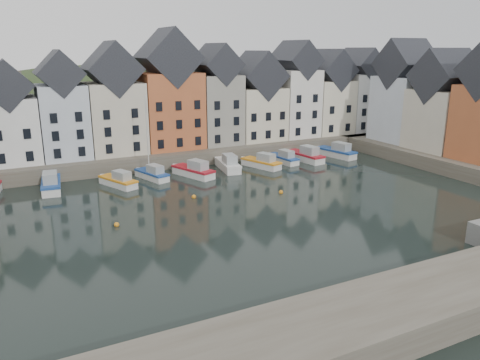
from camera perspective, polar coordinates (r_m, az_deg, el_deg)
ground at (r=49.28m, az=2.09°, el=-4.12°), size 260.00×260.00×0.00m
far_quay at (r=75.71m, az=-8.87°, el=3.55°), size 90.00×16.00×2.00m
right_quay at (r=75.32m, az=26.45°, el=2.01°), size 14.00×54.00×2.00m
near_wall at (r=27.31m, az=6.05°, el=-19.50°), size 50.00×6.00×2.00m
hillside at (r=105.05m, az=-12.84°, el=-3.97°), size 153.60×70.40×64.00m
far_terrace at (r=73.64m, az=-6.23°, el=9.51°), size 72.37×8.16×17.78m
right_terrace at (r=76.40m, az=23.70°, el=8.55°), size 8.30×24.25×16.36m
mooring_buoys at (r=52.17m, az=-4.59°, el=-2.85°), size 20.50×5.50×0.50m
boat_b at (r=61.49m, az=-22.03°, el=-0.46°), size 2.89×7.19×2.69m
boat_c at (r=60.62m, az=-14.55°, el=-0.14°), size 4.01×6.24×2.30m
boat_d at (r=62.99m, az=-10.62°, el=0.74°), size 3.45×6.13×11.19m
boat_e at (r=63.51m, az=-5.60°, el=1.10°), size 4.32×7.06×2.59m
boat_f at (r=66.73m, az=-1.47°, el=1.90°), size 3.14×7.09×2.63m
boat_g at (r=68.09m, az=2.72°, el=2.12°), size 4.00×6.68×2.45m
boat_h at (r=71.26m, az=5.31°, el=2.64°), size 2.56×6.08×2.26m
boat_i at (r=72.76m, az=8.02°, el=2.93°), size 3.03×7.25×2.70m
boat_j at (r=76.40m, az=11.75°, el=3.36°), size 3.54×7.26×2.68m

